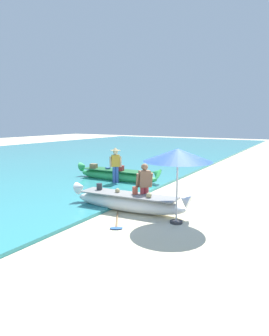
{
  "coord_description": "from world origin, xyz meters",
  "views": [
    {
      "loc": [
        3.9,
        -9.02,
        2.91
      ],
      "look_at": [
        -2.49,
        1.72,
        0.9
      ],
      "focal_mm": 31.85,
      "sensor_mm": 36.0,
      "label": 1
    }
  ],
  "objects_px": {
    "boat_white_foreground": "(128,202)",
    "paddle": "(117,222)",
    "boat_green_midground": "(117,175)",
    "patio_umbrella_large": "(178,156)",
    "person_tourist_customer": "(144,184)",
    "person_vendor_hatted": "(116,163)"
  },
  "relations": [
    {
      "from": "paddle",
      "to": "person_tourist_customer",
      "type": "bearing_deg",
      "value": 86.56
    },
    {
      "from": "patio_umbrella_large",
      "to": "person_tourist_customer",
      "type": "bearing_deg",
      "value": 157.39
    },
    {
      "from": "person_vendor_hatted",
      "to": "paddle",
      "type": "height_order",
      "value": "person_vendor_hatted"
    },
    {
      "from": "boat_green_midground",
      "to": "patio_umbrella_large",
      "type": "xyz_separation_m",
      "value": [
        4.72,
        -3.97,
        1.63
      ]
    },
    {
      "from": "boat_white_foreground",
      "to": "patio_umbrella_large",
      "type": "distance_m",
      "value": 2.42
    },
    {
      "from": "boat_green_midground",
      "to": "patio_umbrella_large",
      "type": "bearing_deg",
      "value": -40.02
    },
    {
      "from": "boat_white_foreground",
      "to": "person_vendor_hatted",
      "type": "distance_m",
      "value": 4.14
    },
    {
      "from": "person_vendor_hatted",
      "to": "person_tourist_customer",
      "type": "relative_size",
      "value": 1.09
    },
    {
      "from": "boat_white_foreground",
      "to": "boat_green_midground",
      "type": "relative_size",
      "value": 0.92
    },
    {
      "from": "boat_green_midground",
      "to": "person_vendor_hatted",
      "type": "height_order",
      "value": "person_vendor_hatted"
    },
    {
      "from": "paddle",
      "to": "boat_green_midground",
      "type": "bearing_deg",
      "value": 123.97
    },
    {
      "from": "boat_white_foreground",
      "to": "paddle",
      "type": "xyz_separation_m",
      "value": [
        0.33,
        -1.16,
        -0.29
      ]
    },
    {
      "from": "boat_green_midground",
      "to": "patio_umbrella_large",
      "type": "height_order",
      "value": "patio_umbrella_large"
    },
    {
      "from": "person_vendor_hatted",
      "to": "boat_white_foreground",
      "type": "bearing_deg",
      "value": -49.94
    },
    {
      "from": "boat_green_midground",
      "to": "person_tourist_customer",
      "type": "height_order",
      "value": "person_tourist_customer"
    },
    {
      "from": "person_vendor_hatted",
      "to": "paddle",
      "type": "bearing_deg",
      "value": -55.38
    },
    {
      "from": "boat_green_midground",
      "to": "boat_white_foreground",
      "type": "bearing_deg",
      "value": -51.5
    },
    {
      "from": "patio_umbrella_large",
      "to": "boat_green_midground",
      "type": "bearing_deg",
      "value": 139.98
    },
    {
      "from": "boat_green_midground",
      "to": "paddle",
      "type": "relative_size",
      "value": 3.28
    },
    {
      "from": "patio_umbrella_large",
      "to": "paddle",
      "type": "height_order",
      "value": "patio_umbrella_large"
    },
    {
      "from": "person_vendor_hatted",
      "to": "patio_umbrella_large",
      "type": "bearing_deg",
      "value": -37.53
    },
    {
      "from": "person_vendor_hatted",
      "to": "patio_umbrella_large",
      "type": "xyz_separation_m",
      "value": [
        4.4,
        -3.38,
        0.96
      ]
    }
  ]
}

